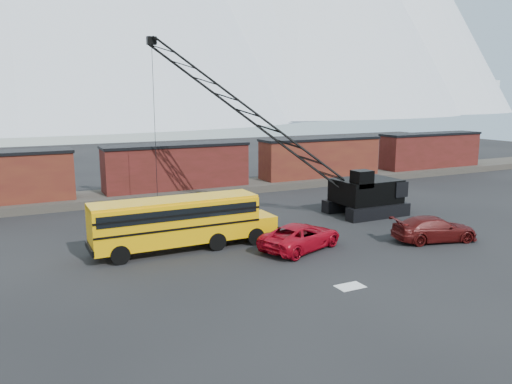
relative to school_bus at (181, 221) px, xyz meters
The scene contains 10 objects.
ground 7.67m from the school_bus, 48.02° to the right, with size 160.00×160.00×0.00m, color black.
gravel_berm 17.25m from the school_bus, 73.13° to the left, with size 120.00×5.00×0.70m, color #47413A.
boxcar_mid 17.22m from the school_bus, 73.13° to the left, with size 13.70×3.10×4.17m.
boxcar_east_near 26.69m from the school_bus, 38.09° to the left, with size 13.70×3.10×4.17m.
boxcar_east_far 40.50m from the school_bus, 23.98° to the left, with size 13.70×3.10×4.17m.
snow_patch 11.16m from the school_bus, 60.10° to the right, with size 1.40×0.90×0.02m, color silver.
school_bus is the anchor object (origin of this frame).
red_pickup 7.35m from the school_bus, 25.89° to the right, with size 2.65×5.74×1.60m, color #A60818.
maroon_suv 16.19m from the school_bus, 20.03° to the right, with size 2.24×5.51×1.60m, color #450C0C.
crawler_crane 11.80m from the school_bus, 39.08° to the left, with size 17.90×10.43×13.85m.
Camera 1 is at (-13.99, -22.71, 9.20)m, focal length 35.00 mm.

